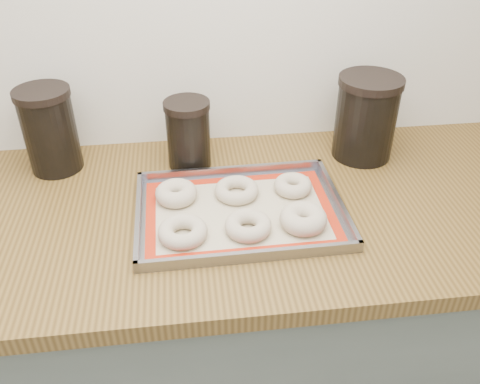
{
  "coord_description": "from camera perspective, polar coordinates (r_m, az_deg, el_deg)",
  "views": [
    {
      "loc": [
        -0.05,
        0.73,
        1.59
      ],
      "look_at": [
        0.06,
        1.64,
        0.96
      ],
      "focal_mm": 38.0,
      "sensor_mm": 36.0,
      "label": 1
    }
  ],
  "objects": [
    {
      "name": "bagel_front_left",
      "position": [
        1.07,
        -6.45,
        -4.44
      ],
      "size": [
        0.11,
        0.11,
        0.03
      ],
      "primitive_type": "torus",
      "rotation": [
        0.0,
        0.0,
        0.06
      ],
      "color": "beige",
      "rests_on": "baking_mat"
    },
    {
      "name": "canister_mid",
      "position": [
        1.29,
        -5.82,
        6.51
      ],
      "size": [
        0.11,
        0.11,
        0.18
      ],
      "color": "black",
      "rests_on": "countertop"
    },
    {
      "name": "canister_left",
      "position": [
        1.34,
        -20.58,
        6.54
      ],
      "size": [
        0.13,
        0.13,
        0.21
      ],
      "color": "black",
      "rests_on": "countertop"
    },
    {
      "name": "baking_tray",
      "position": [
        1.14,
        0.0,
        -2.19
      ],
      "size": [
        0.46,
        0.34,
        0.03
      ],
      "rotation": [
        0.0,
        0.0,
        0.01
      ],
      "color": "gray",
      "rests_on": "countertop"
    },
    {
      "name": "baking_mat",
      "position": [
        1.14,
        0.0,
        -2.27
      ],
      "size": [
        0.42,
        0.3,
        0.0
      ],
      "rotation": [
        0.0,
        0.0,
        0.01
      ],
      "color": "#C6B793",
      "rests_on": "baking_tray"
    },
    {
      "name": "bagel_front_mid",
      "position": [
        1.08,
        0.92,
        -3.78
      ],
      "size": [
        0.12,
        0.12,
        0.03
      ],
      "primitive_type": "torus",
      "rotation": [
        0.0,
        0.0,
        -0.27
      ],
      "color": "beige",
      "rests_on": "baking_mat"
    },
    {
      "name": "bagel_back_mid",
      "position": [
        1.19,
        -0.38,
        0.21
      ],
      "size": [
        0.13,
        0.13,
        0.03
      ],
      "primitive_type": "torus",
      "rotation": [
        0.0,
        0.0,
        -0.29
      ],
      "color": "beige",
      "rests_on": "baking_mat"
    },
    {
      "name": "bagel_back_left",
      "position": [
        1.18,
        -7.17,
        -0.13
      ],
      "size": [
        0.11,
        0.11,
        0.04
      ],
      "primitive_type": "torus",
      "rotation": [
        0.0,
        0.0,
        0.16
      ],
      "color": "beige",
      "rests_on": "baking_mat"
    },
    {
      "name": "bagel_front_right",
      "position": [
        1.1,
        7.11,
        -2.98
      ],
      "size": [
        0.13,
        0.13,
        0.04
      ],
      "primitive_type": "torus",
      "rotation": [
        0.0,
        0.0,
        -0.29
      ],
      "color": "beige",
      "rests_on": "baking_mat"
    },
    {
      "name": "canister_right",
      "position": [
        1.35,
        13.95,
        8.14
      ],
      "size": [
        0.16,
        0.16,
        0.22
      ],
      "color": "black",
      "rests_on": "countertop"
    },
    {
      "name": "bagel_back_right",
      "position": [
        1.21,
        5.96,
        0.74
      ],
      "size": [
        0.11,
        0.11,
        0.03
      ],
      "primitive_type": "torus",
      "rotation": [
        0.0,
        0.0,
        0.25
      ],
      "color": "beige",
      "rests_on": "baking_mat"
    },
    {
      "name": "countertop",
      "position": [
        1.18,
        -2.95,
        -2.34
      ],
      "size": [
        3.06,
        0.68,
        0.04
      ],
      "primitive_type": "cube",
      "color": "brown",
      "rests_on": "cabinet"
    },
    {
      "name": "cabinet",
      "position": [
        1.5,
        -2.42,
        -16.23
      ],
      "size": [
        3.0,
        0.65,
        0.86
      ],
      "primitive_type": "cube",
      "color": "#5D6659",
      "rests_on": "floor"
    }
  ]
}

